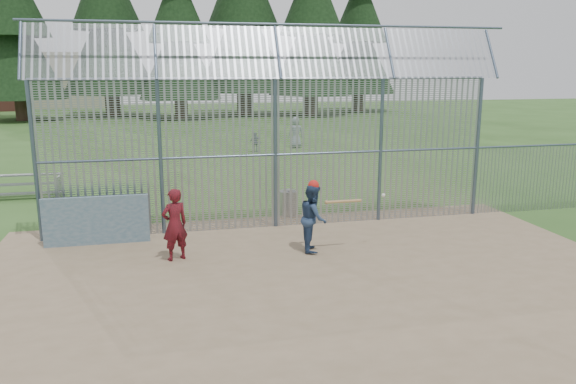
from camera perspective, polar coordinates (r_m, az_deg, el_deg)
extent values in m
plane|color=#2D511E|center=(12.21, 2.13, -7.95)|extent=(120.00, 120.00, 0.00)
cube|color=#756047|center=(11.76, 2.77, -8.73)|extent=(14.00, 10.00, 0.02)
cube|color=#38566B|center=(14.50, -18.88, -2.76)|extent=(2.50, 0.12, 1.20)
imported|color=navy|center=(13.21, 2.58, -2.64)|extent=(0.75, 0.88, 1.60)
imported|color=maroon|center=(12.81, -11.44, -3.25)|extent=(0.70, 0.59, 1.65)
imported|color=slate|center=(30.82, 0.79, 6.08)|extent=(0.84, 0.56, 1.68)
imported|color=slate|center=(29.22, -3.31, 5.07)|extent=(0.66, 0.48, 1.03)
sphere|color=red|center=(13.03, 2.61, 0.67)|extent=(0.26, 0.26, 0.26)
cylinder|color=#AA7F4C|center=(13.18, 5.70, -0.95)|extent=(0.85, 0.07, 0.07)
sphere|color=#AA7F4C|center=(13.05, 3.91, -1.05)|extent=(0.09, 0.09, 0.09)
sphere|color=white|center=(13.54, 9.67, -0.32)|extent=(0.09, 0.09, 0.09)
cylinder|color=gray|center=(16.51, 0.05, -1.24)|extent=(0.52, 0.52, 0.70)
cylinder|color=#9EA0A5|center=(16.42, 0.05, 0.02)|extent=(0.56, 0.56, 0.05)
sphere|color=#9EA0A5|center=(16.41, 0.05, 0.19)|extent=(0.10, 0.10, 0.10)
cube|color=gray|center=(20.63, -26.09, -0.18)|extent=(3.00, 0.25, 0.05)
cube|color=gray|center=(20.92, -25.95, 0.69)|extent=(3.00, 0.25, 0.05)
cube|color=slate|center=(21.21, -25.81, 1.54)|extent=(3.00, 0.25, 0.05)
cube|color=gray|center=(20.66, -22.15, 0.62)|extent=(0.06, 0.90, 0.70)
cylinder|color=#47566B|center=(15.02, -24.34, 2.70)|extent=(0.10, 0.10, 4.00)
cylinder|color=#47566B|center=(14.72, -12.82, 3.32)|extent=(0.10, 0.10, 4.00)
cylinder|color=#47566B|center=(15.02, -1.29, 3.81)|extent=(0.10, 0.10, 4.00)
cylinder|color=#47566B|center=(15.90, 9.39, 4.12)|extent=(0.10, 0.10, 4.00)
cylinder|color=#47566B|center=(17.26, 18.67, 4.28)|extent=(0.10, 0.10, 4.00)
cylinder|color=#47566B|center=(14.86, -1.33, 11.46)|extent=(12.00, 0.07, 0.07)
cylinder|color=#47566B|center=(15.02, -1.29, 3.81)|extent=(12.00, 0.06, 0.06)
cube|color=gray|center=(15.02, -1.29, 3.81)|extent=(12.00, 0.02, 4.00)
cube|color=gray|center=(14.49, -1.03, 14.00)|extent=(12.00, 0.77, 1.31)
cylinder|color=#47566B|center=(17.42, 18.44, 1.03)|extent=(0.08, 0.08, 2.00)
cylinder|color=#332319|center=(52.29, -25.39, 8.27)|extent=(1.19, 1.19, 3.06)
cylinder|color=#332319|center=(54.25, -17.43, 9.19)|extent=(1.33, 1.33, 3.42)
cylinder|color=#332319|center=(50.16, -10.81, 9.00)|extent=(1.12, 1.12, 2.88)
cone|color=black|center=(50.37, -11.21, 18.30)|extent=(7.04, 7.04, 13.12)
cylinder|color=#332319|center=(53.70, -4.47, 9.78)|extent=(1.40, 1.40, 3.60)
cylinder|color=#332319|center=(53.00, 2.39, 9.57)|extent=(1.26, 1.26, 3.24)
cylinder|color=#332319|center=(58.63, 7.08, 9.68)|extent=(1.19, 1.19, 3.06)
cone|color=black|center=(58.87, 7.31, 18.13)|extent=(7.48, 7.48, 13.94)
cube|color=#B2A58C|center=(69.64, -20.78, 10.61)|extent=(8.00, 7.00, 6.00)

